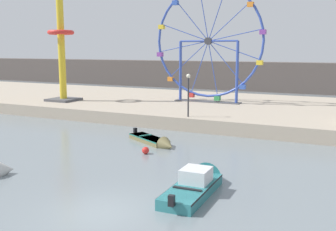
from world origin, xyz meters
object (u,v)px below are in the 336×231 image
object	(u,v)px
ferris_wheel_blue_frame	(208,43)
drop_tower_yellow_tower	(61,46)
mooring_buoy_orange	(146,150)
promenade_lamp_near	(188,88)
motorboat_teal_painted	(199,182)
motorboat_olive_wood	(156,141)

from	to	relation	value
ferris_wheel_blue_frame	drop_tower_yellow_tower	size ratio (longest dim) A/B	0.94
mooring_buoy_orange	ferris_wheel_blue_frame	bearing A→B (deg)	97.87
ferris_wheel_blue_frame	mooring_buoy_orange	bearing A→B (deg)	-82.13
ferris_wheel_blue_frame	promenade_lamp_near	world-z (taller)	ferris_wheel_blue_frame
motorboat_teal_painted	mooring_buoy_orange	world-z (taller)	motorboat_teal_painted
motorboat_teal_painted	ferris_wheel_blue_frame	world-z (taller)	ferris_wheel_blue_frame
ferris_wheel_blue_frame	drop_tower_yellow_tower	world-z (taller)	drop_tower_yellow_tower
motorboat_teal_painted	drop_tower_yellow_tower	world-z (taller)	drop_tower_yellow_tower
ferris_wheel_blue_frame	drop_tower_yellow_tower	distance (m)	14.81
ferris_wheel_blue_frame	mooring_buoy_orange	world-z (taller)	ferris_wheel_blue_frame
promenade_lamp_near	ferris_wheel_blue_frame	bearing A→B (deg)	101.06
motorboat_teal_painted	promenade_lamp_near	bearing A→B (deg)	23.21
drop_tower_yellow_tower	mooring_buoy_orange	bearing A→B (deg)	-35.44
promenade_lamp_near	mooring_buoy_orange	distance (m)	8.55
motorboat_olive_wood	drop_tower_yellow_tower	xyz separation A→B (m)	(-15.45, 8.94, 6.44)
motorboat_olive_wood	drop_tower_yellow_tower	bearing A→B (deg)	179.53
motorboat_olive_wood	mooring_buoy_orange	bearing A→B (deg)	-46.73
mooring_buoy_orange	motorboat_teal_painted	bearing A→B (deg)	-39.69
motorboat_teal_painted	promenade_lamp_near	xyz separation A→B (m)	(-5.83, 12.31, 2.98)
motorboat_olive_wood	ferris_wheel_blue_frame	size ratio (longest dim) A/B	0.39
motorboat_teal_painted	mooring_buoy_orange	distance (m)	6.83
motorboat_olive_wood	mooring_buoy_orange	world-z (taller)	motorboat_olive_wood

